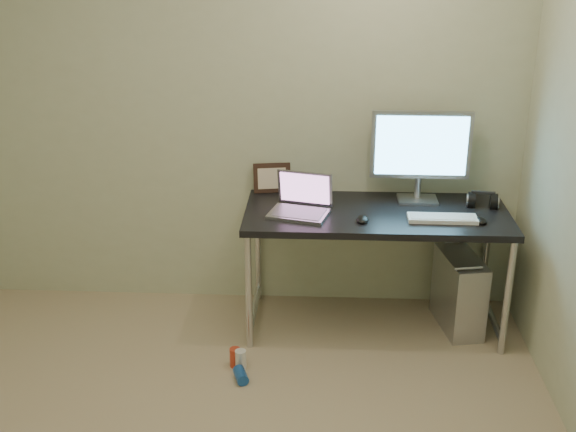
# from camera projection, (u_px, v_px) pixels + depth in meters

# --- Properties ---
(wall_back) EXTENTS (3.50, 0.02, 2.50)m
(wall_back) POSITION_uv_depth(u_px,v_px,m) (235.00, 112.00, 4.36)
(wall_back) COLOR beige
(wall_back) RESTS_ON ground
(desk) EXTENTS (1.53, 0.67, 0.75)m
(desk) POSITION_uv_depth(u_px,v_px,m) (376.00, 224.00, 4.22)
(desk) COLOR black
(desk) RESTS_ON ground
(tower_computer) EXTENTS (0.27, 0.48, 0.50)m
(tower_computer) POSITION_uv_depth(u_px,v_px,m) (459.00, 292.00, 4.37)
(tower_computer) COLOR silver
(tower_computer) RESTS_ON ground
(cable_a) EXTENTS (0.01, 0.16, 0.69)m
(cable_a) POSITION_uv_depth(u_px,v_px,m) (446.00, 248.00, 4.57)
(cable_a) COLOR black
(cable_a) RESTS_ON ground
(cable_b) EXTENTS (0.02, 0.11, 0.71)m
(cable_b) POSITION_uv_depth(u_px,v_px,m) (460.00, 252.00, 4.55)
(cable_b) COLOR black
(cable_b) RESTS_ON ground
(can_red) EXTENTS (0.08, 0.08, 0.11)m
(can_red) POSITION_uv_depth(u_px,v_px,m) (235.00, 357.00, 4.02)
(can_red) COLOR red
(can_red) RESTS_ON ground
(can_white) EXTENTS (0.08, 0.08, 0.11)m
(can_white) POSITION_uv_depth(u_px,v_px,m) (241.00, 360.00, 4.00)
(can_white) COLOR white
(can_white) RESTS_ON ground
(can_blue) EXTENTS (0.10, 0.13, 0.06)m
(can_blue) POSITION_uv_depth(u_px,v_px,m) (241.00, 375.00, 3.90)
(can_blue) COLOR #1A4DA4
(can_blue) RESTS_ON ground
(laptop) EXTENTS (0.38, 0.34, 0.23)m
(laptop) POSITION_uv_depth(u_px,v_px,m) (301.00, 204.00, 4.16)
(laptop) COLOR #AAABB1
(laptop) RESTS_ON desk
(monitor) EXTENTS (0.59, 0.17, 0.55)m
(monitor) POSITION_uv_depth(u_px,v_px,m) (421.00, 149.00, 4.24)
(monitor) COLOR #AAABB1
(monitor) RESTS_ON desk
(keyboard) EXTENTS (0.39, 0.13, 0.02)m
(keyboard) POSITION_uv_depth(u_px,v_px,m) (442.00, 218.00, 4.06)
(keyboard) COLOR white
(keyboard) RESTS_ON desk
(mouse_right) EXTENTS (0.07, 0.11, 0.04)m
(mouse_right) POSITION_uv_depth(u_px,v_px,m) (481.00, 219.00, 4.03)
(mouse_right) COLOR black
(mouse_right) RESTS_ON desk
(mouse_left) EXTENTS (0.08, 0.12, 0.04)m
(mouse_left) POSITION_uv_depth(u_px,v_px,m) (363.00, 218.00, 4.05)
(mouse_left) COLOR black
(mouse_left) RESTS_ON desk
(headphones) EXTENTS (0.19, 0.11, 0.12)m
(headphones) POSITION_uv_depth(u_px,v_px,m) (482.00, 201.00, 4.26)
(headphones) COLOR black
(headphones) RESTS_ON desk
(picture_frame) EXTENTS (0.24, 0.10, 0.19)m
(picture_frame) POSITION_uv_depth(u_px,v_px,m) (272.00, 178.00, 4.47)
(picture_frame) COLOR black
(picture_frame) RESTS_ON desk
(webcam) EXTENTS (0.04, 0.03, 0.11)m
(webcam) POSITION_uv_depth(u_px,v_px,m) (318.00, 182.00, 4.44)
(webcam) COLOR silver
(webcam) RESTS_ON desk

